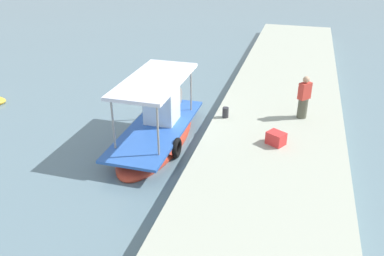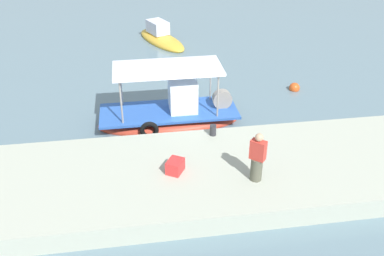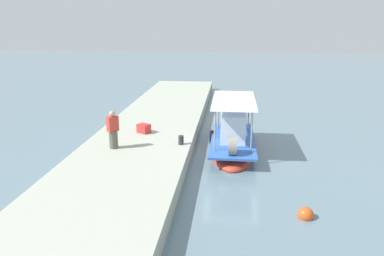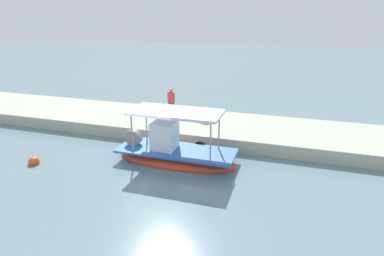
# 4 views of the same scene
# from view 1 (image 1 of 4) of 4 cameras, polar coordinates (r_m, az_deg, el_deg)

# --- Properties ---
(ground_plane) EXTENTS (120.00, 120.00, 0.00)m
(ground_plane) POSITION_cam_1_polar(r_m,az_deg,el_deg) (15.88, -3.47, -0.06)
(ground_plane) COLOR slate
(dock_quay) EXTENTS (36.00, 4.84, 0.68)m
(dock_quay) POSITION_cam_1_polar(r_m,az_deg,el_deg) (14.99, 12.05, -0.90)
(dock_quay) COLOR #ACB2A0
(dock_quay) RESTS_ON ground_plane
(main_fishing_boat) EXTENTS (5.85, 2.18, 2.86)m
(main_fishing_boat) POSITION_cam_1_polar(r_m,az_deg,el_deg) (14.82, -4.93, -0.29)
(main_fishing_boat) COLOR #C53C28
(main_fishing_boat) RESTS_ON ground_plane
(fisherman_near_bollard) EXTENTS (0.53, 0.52, 1.66)m
(fisherman_near_bollard) POSITION_cam_1_polar(r_m,az_deg,el_deg) (15.50, 15.91, 4.05)
(fisherman_near_bollard) COLOR #545544
(fisherman_near_bollard) RESTS_ON dock_quay
(mooring_bollard) EXTENTS (0.24, 0.24, 0.40)m
(mooring_bollard) POSITION_cam_1_polar(r_m,az_deg,el_deg) (15.18, 4.89, 2.26)
(mooring_bollard) COLOR #2D2D33
(mooring_bollard) RESTS_ON dock_quay
(cargo_crate) EXTENTS (0.68, 0.72, 0.43)m
(cargo_crate) POSITION_cam_1_polar(r_m,az_deg,el_deg) (13.49, 12.10, -1.48)
(cargo_crate) COLOR red
(cargo_crate) RESTS_ON dock_quay
(marker_buoy) EXTENTS (0.51, 0.51, 0.51)m
(marker_buoy) POSITION_cam_1_polar(r_m,az_deg,el_deg) (21.06, -4.95, 7.07)
(marker_buoy) COLOR #DB521D
(marker_buoy) RESTS_ON ground_plane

